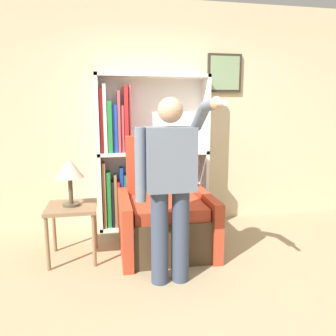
# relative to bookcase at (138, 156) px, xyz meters

# --- Properties ---
(ground_plane) EXTENTS (14.00, 14.00, 0.00)m
(ground_plane) POSITION_rel_bookcase_xyz_m (0.44, -1.87, -0.92)
(ground_plane) COLOR #9E8966
(wall_back) EXTENTS (8.00, 0.11, 2.80)m
(wall_back) POSITION_rel_bookcase_xyz_m (0.44, 0.16, 0.49)
(wall_back) COLOR beige
(wall_back) RESTS_ON ground_plane
(bookcase) EXTENTS (1.38, 0.28, 1.90)m
(bookcase) POSITION_rel_bookcase_xyz_m (0.00, 0.00, 0.00)
(bookcase) COLOR white
(bookcase) RESTS_ON ground_plane
(armchair) EXTENTS (0.96, 0.89, 1.20)m
(armchair) POSITION_rel_bookcase_xyz_m (0.21, -0.73, -0.55)
(armchair) COLOR #4C3823
(armchair) RESTS_ON ground_plane
(person_standing) EXTENTS (0.56, 0.78, 1.59)m
(person_standing) POSITION_rel_bookcase_xyz_m (0.13, -1.43, -0.01)
(person_standing) COLOR #384256
(person_standing) RESTS_ON ground_plane
(side_table) EXTENTS (0.48, 0.48, 0.56)m
(side_table) POSITION_rel_bookcase_xyz_m (-0.74, -0.80, -0.45)
(side_table) COLOR #846647
(side_table) RESTS_ON ground_plane
(table_lamp) EXTENTS (0.27, 0.27, 0.47)m
(table_lamp) POSITION_rel_bookcase_xyz_m (-0.74, -0.80, -0.01)
(table_lamp) COLOR #4C4233
(table_lamp) RESTS_ON side_table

